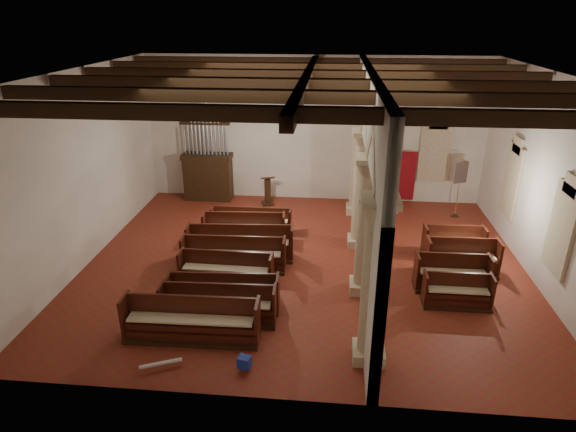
# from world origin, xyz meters

# --- Properties ---
(floor) EXTENTS (14.00, 14.00, 0.00)m
(floor) POSITION_xyz_m (0.00, 0.00, 0.00)
(floor) COLOR maroon
(floor) RESTS_ON ground
(ceiling) EXTENTS (14.00, 14.00, 0.00)m
(ceiling) POSITION_xyz_m (0.00, 0.00, 6.00)
(ceiling) COLOR black
(ceiling) RESTS_ON wall_back
(wall_back) EXTENTS (14.00, 0.02, 6.00)m
(wall_back) POSITION_xyz_m (0.00, 6.00, 3.00)
(wall_back) COLOR white
(wall_back) RESTS_ON floor
(wall_front) EXTENTS (14.00, 0.02, 6.00)m
(wall_front) POSITION_xyz_m (0.00, -6.00, 3.00)
(wall_front) COLOR white
(wall_front) RESTS_ON floor
(wall_left) EXTENTS (0.02, 12.00, 6.00)m
(wall_left) POSITION_xyz_m (-7.00, 0.00, 3.00)
(wall_left) COLOR white
(wall_left) RESTS_ON floor
(wall_right) EXTENTS (0.02, 12.00, 6.00)m
(wall_right) POSITION_xyz_m (7.00, 0.00, 3.00)
(wall_right) COLOR white
(wall_right) RESTS_ON floor
(ceiling_beams) EXTENTS (13.80, 11.80, 0.30)m
(ceiling_beams) POSITION_xyz_m (0.00, 0.00, 5.82)
(ceiling_beams) COLOR #301F0F
(ceiling_beams) RESTS_ON wall_back
(arcade) EXTENTS (0.90, 11.90, 6.00)m
(arcade) POSITION_xyz_m (1.80, 0.00, 3.56)
(arcade) COLOR beige
(arcade) RESTS_ON floor
(window_right_a) EXTENTS (0.03, 1.00, 2.20)m
(window_right_a) POSITION_xyz_m (6.98, -1.50, 2.20)
(window_right_a) COLOR #306D5B
(window_right_a) RESTS_ON wall_right
(window_right_b) EXTENTS (0.03, 1.00, 2.20)m
(window_right_b) POSITION_xyz_m (6.98, 2.50, 2.20)
(window_right_b) COLOR #306D5B
(window_right_b) RESTS_ON wall_right
(window_back) EXTENTS (1.00, 0.03, 2.20)m
(window_back) POSITION_xyz_m (5.00, 5.98, 2.20)
(window_back) COLOR #306D5B
(window_back) RESTS_ON wall_back
(pipe_organ) EXTENTS (2.10, 0.85, 4.40)m
(pipe_organ) POSITION_xyz_m (-4.50, 5.50, 1.37)
(pipe_organ) COLOR #301F0F
(pipe_organ) RESTS_ON floor
(lectern) EXTENTS (0.63, 0.66, 1.30)m
(lectern) POSITION_xyz_m (-1.87, 5.06, 0.54)
(lectern) COLOR #391B12
(lectern) RESTS_ON floor
(dossal_curtain) EXTENTS (1.80, 0.07, 2.17)m
(dossal_curtain) POSITION_xyz_m (3.50, 5.92, 1.17)
(dossal_curtain) COLOR maroon
(dossal_curtain) RESTS_ON floor
(processional_banner) EXTENTS (0.52, 0.67, 2.46)m
(processional_banner) POSITION_xyz_m (5.76, 4.48, 0.81)
(processional_banner) COLOR #301F0F
(processional_banner) RESTS_ON floor
(hymnal_box_a) EXTENTS (0.33, 0.29, 0.28)m
(hymnal_box_a) POSITION_xyz_m (-1.03, -5.20, 0.24)
(hymnal_box_a) COLOR navy
(hymnal_box_a) RESTS_ON floor
(hymnal_box_b) EXTENTS (0.35, 0.29, 0.33)m
(hymnal_box_b) POSITION_xyz_m (-1.40, -2.29, 0.27)
(hymnal_box_b) COLOR navy
(hymnal_box_b) RESTS_ON floor
(hymnal_box_c) EXTENTS (0.38, 0.34, 0.30)m
(hymnal_box_c) POSITION_xyz_m (-1.64, -0.30, 0.25)
(hymnal_box_c) COLOR navy
(hymnal_box_c) RESTS_ON floor
(tube_heater_a) EXTENTS (0.92, 0.46, 0.10)m
(tube_heater_a) POSITION_xyz_m (-2.94, -5.33, 0.16)
(tube_heater_a) COLOR white
(tube_heater_a) RESTS_ON floor
(tube_heater_b) EXTENTS (0.91, 0.27, 0.09)m
(tube_heater_b) POSITION_xyz_m (-1.38, -3.73, 0.16)
(tube_heater_b) COLOR white
(tube_heater_b) RESTS_ON floor
(nave_pew_0) EXTENTS (3.39, 0.82, 1.14)m
(nave_pew_0) POSITION_xyz_m (-2.53, -4.16, 0.37)
(nave_pew_0) COLOR #301F0F
(nave_pew_0) RESTS_ON floor
(nave_pew_1) EXTENTS (3.05, 0.79, 1.04)m
(nave_pew_1) POSITION_xyz_m (-2.05, -3.36, 0.34)
(nave_pew_1) COLOR #301F0F
(nave_pew_1) RESTS_ON floor
(nave_pew_2) EXTENTS (3.06, 0.85, 1.03)m
(nave_pew_2) POSITION_xyz_m (-2.04, -2.78, 0.34)
(nave_pew_2) COLOR #301F0F
(nave_pew_2) RESTS_ON floor
(nave_pew_3) EXTENTS (2.80, 0.75, 1.05)m
(nave_pew_3) POSITION_xyz_m (-2.23, -1.53, 0.35)
(nave_pew_3) COLOR #301F0F
(nave_pew_3) RESTS_ON floor
(nave_pew_4) EXTENTS (3.28, 0.82, 1.08)m
(nave_pew_4) POSITION_xyz_m (-2.19, -0.57, 0.35)
(nave_pew_4) COLOR #301F0F
(nave_pew_4) RESTS_ON floor
(nave_pew_5) EXTENTS (3.52, 1.00, 1.15)m
(nave_pew_5) POSITION_xyz_m (-2.12, 0.16, 0.38)
(nave_pew_5) COLOR #301F0F
(nave_pew_5) RESTS_ON floor
(nave_pew_6) EXTENTS (2.92, 0.90, 1.08)m
(nave_pew_6) POSITION_xyz_m (-2.22, 1.39, 0.36)
(nave_pew_6) COLOR #301F0F
(nave_pew_6) RESTS_ON floor
(nave_pew_7) EXTENTS (2.95, 0.64, 0.95)m
(nave_pew_7) POSITION_xyz_m (-2.10, 2.19, 0.31)
(nave_pew_7) COLOR #301F0F
(nave_pew_7) RESTS_ON floor
(aisle_pew_0) EXTENTS (1.84, 0.65, 0.96)m
(aisle_pew_0) POSITION_xyz_m (4.35, -2.03, 0.32)
(aisle_pew_0) COLOR #301F0F
(aisle_pew_0) RESTS_ON floor
(aisle_pew_1) EXTENTS (2.13, 0.76, 1.10)m
(aisle_pew_1) POSITION_xyz_m (4.39, -1.15, 0.37)
(aisle_pew_1) COLOR #301F0F
(aisle_pew_1) RESTS_ON floor
(aisle_pew_2) EXTENTS (2.20, 0.82, 1.15)m
(aisle_pew_2) POSITION_xyz_m (4.88, -0.20, 0.39)
(aisle_pew_2) COLOR #301F0F
(aisle_pew_2) RESTS_ON floor
(aisle_pew_3) EXTENTS (1.97, 0.79, 1.11)m
(aisle_pew_3) POSITION_xyz_m (4.86, 0.86, 0.38)
(aisle_pew_3) COLOR #301F0F
(aisle_pew_3) RESTS_ON floor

